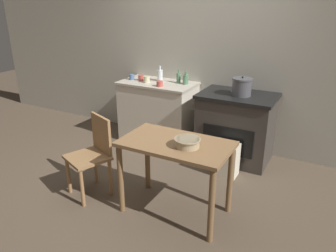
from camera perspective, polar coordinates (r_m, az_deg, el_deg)
The scene contains 16 objects.
ground_plane at distance 3.79m, azimuth -3.84°, elevation -10.87°, with size 14.00×14.00×0.00m, color brown.
wall_back at distance 4.68m, azimuth 6.30°, elevation 12.14°, with size 8.00×0.07×2.55m.
counter_cabinet at distance 4.83m, azimuth -1.75°, elevation 2.46°, with size 1.08×0.62×0.90m.
stove at distance 4.37m, azimuth 11.70°, elevation -0.15°, with size 0.95×0.68×0.89m.
work_table at distance 3.11m, azimuth 1.36°, elevation -5.02°, with size 1.04×0.60×0.76m.
chair at distance 3.60m, azimuth -12.92°, elevation -4.64°, with size 0.52×0.52×0.87m.
flour_sack at distance 4.02m, azimuth 9.99°, elevation -5.77°, with size 0.30×0.21×0.41m, color beige.
stock_pot at distance 4.15m, azimuth 12.74°, elevation 6.68°, with size 0.25×0.25×0.24m.
mixing_bowl_large at distance 2.95m, azimuth 3.40°, elevation -2.82°, with size 0.24×0.24×0.08m.
bottle_far_left at distance 4.57m, azimuth 3.08°, elevation 8.11°, with size 0.08×0.08×0.18m.
bottle_left at distance 4.64m, azimuth 1.84°, elevation 8.40°, with size 0.06×0.06×0.19m.
bottle_mid_left at distance 4.75m, azimuth -1.42°, elevation 8.85°, with size 0.08×0.08×0.22m.
cup_center_left at distance 4.81m, azimuth -4.68°, elevation 8.36°, with size 0.09×0.09×0.08m, color #B74C42.
cup_center at distance 4.68m, azimuth -3.74°, elevation 8.10°, with size 0.09×0.09×0.09m, color beige.
cup_center_right at distance 4.88m, azimuth -6.32°, elevation 8.49°, with size 0.07×0.07×0.08m, color #4C6B99.
cup_mid_right at distance 4.46m, azimuth -1.46°, elevation 7.37°, with size 0.09×0.09×0.08m, color #B74C42.
Camera 1 is at (1.73, -2.69, 2.02)m, focal length 35.00 mm.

